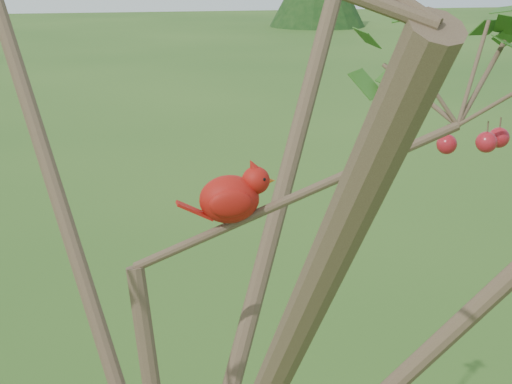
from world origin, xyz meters
The scene contains 2 objects.
crabapple_tree centered at (0.03, -0.02, 2.12)m, with size 2.35×2.05×2.95m.
cardinal centered at (0.13, 0.09, 2.08)m, with size 0.18×0.09×0.13m.
Camera 1 is at (-0.09, -1.13, 2.48)m, focal length 50.00 mm.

